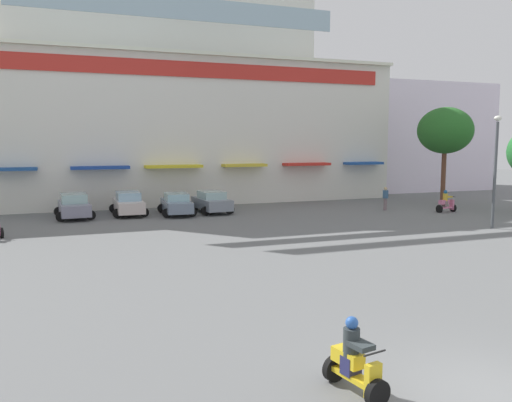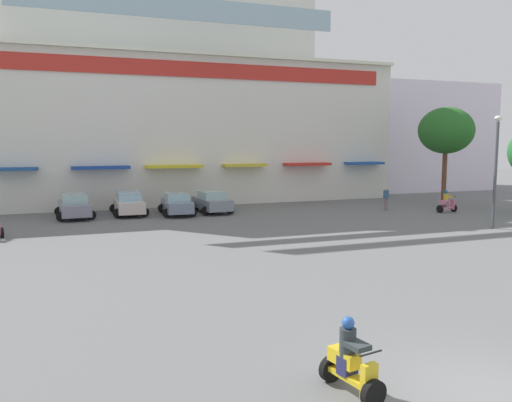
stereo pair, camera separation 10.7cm
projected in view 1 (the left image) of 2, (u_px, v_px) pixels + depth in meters
The scene contains 12 objects.
ground_plane at pixel (254, 255), 21.78m from camera, with size 128.00×128.00×0.00m, color slate.
colonial_building at pixel (159, 87), 41.52m from camera, with size 36.61×14.68×21.05m.
flank_building_right at pixel (411, 138), 53.08m from camera, with size 12.73×10.11×10.36m.
plaza_tree_3 at pixel (445, 131), 39.24m from camera, with size 4.14×4.19×7.38m.
parked_car_0 at pixel (74, 206), 32.14m from camera, with size 2.46×4.23×1.54m.
parked_car_1 at pixel (128, 203), 33.53m from camera, with size 2.26×4.25×1.52m.
parked_car_2 at pixel (177, 204), 33.60m from camera, with size 2.34×4.04×1.43m.
parked_car_3 at pixel (212, 202), 34.65m from camera, with size 2.47×3.95×1.45m.
scooter_rider_0 at pixel (354, 363), 9.74m from camera, with size 0.76×1.41×1.48m.
scooter_rider_5 at pixel (446, 203), 34.82m from camera, with size 1.42×0.63×1.52m.
pedestrian_1 at pixel (385, 197), 35.84m from camera, with size 0.46×0.46×1.63m.
streetlamp_near at pixel (496, 163), 27.99m from camera, with size 0.40×0.40×6.17m.
Camera 1 is at (-7.38, -7.06, 4.77)m, focal length 36.08 mm.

